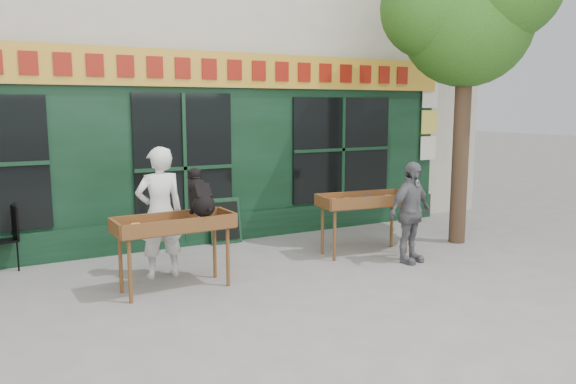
% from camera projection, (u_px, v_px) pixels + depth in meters
% --- Properties ---
extents(ground, '(80.00, 80.00, 0.00)m').
position_uv_depth(ground, '(241.00, 283.00, 7.65)').
color(ground, slate).
rests_on(ground, ground).
extents(street_tree, '(3.05, 2.90, 5.60)m').
position_uv_depth(street_tree, '(467.00, 2.00, 9.40)').
color(street_tree, '#382619').
rests_on(street_tree, ground).
extents(book_cart_center, '(1.52, 0.67, 0.99)m').
position_uv_depth(book_cart_center, '(174.00, 228.00, 7.24)').
color(book_cart_center, brown).
rests_on(book_cart_center, ground).
extents(dog, '(0.36, 0.61, 0.60)m').
position_uv_depth(dog, '(200.00, 191.00, 7.30)').
color(dog, black).
rests_on(dog, book_cart_center).
extents(woman, '(0.69, 0.46, 1.84)m').
position_uv_depth(woman, '(160.00, 213.00, 7.79)').
color(woman, white).
rests_on(woman, ground).
extents(book_cart_right, '(1.56, 0.80, 0.99)m').
position_uv_depth(book_cart_right, '(365.00, 204.00, 9.05)').
color(book_cart_right, brown).
rests_on(book_cart_right, ground).
extents(man_right, '(0.98, 0.58, 1.56)m').
position_uv_depth(man_right, '(410.00, 212.00, 8.55)').
color(man_right, slate).
rests_on(man_right, ground).
extents(bistro_chair_right, '(0.43, 0.43, 0.95)m').
position_uv_depth(bistro_chair_right, '(9.00, 233.00, 8.18)').
color(bistro_chair_right, black).
rests_on(bistro_chair_right, ground).
extents(chalkboard, '(0.57, 0.23, 0.79)m').
position_uv_depth(chalkboard, '(226.00, 221.00, 9.81)').
color(chalkboard, black).
rests_on(chalkboard, ground).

